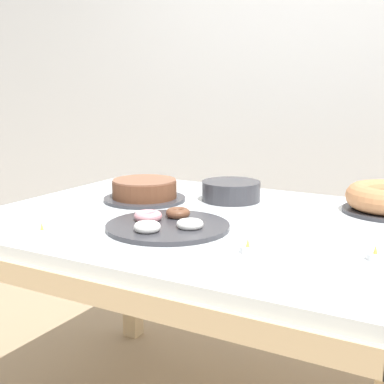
{
  "coord_description": "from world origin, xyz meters",
  "views": [
    {
      "loc": [
        0.76,
        -1.44,
        1.18
      ],
      "look_at": [
        -0.1,
        0.07,
        0.82
      ],
      "focal_mm": 50.0,
      "sensor_mm": 36.0,
      "label": 1
    }
  ],
  "objects_px": {
    "cake_chocolate_round": "(145,191)",
    "plate_stack": "(231,191)",
    "tealight_near_cakes": "(42,232)",
    "tealight_left_edge": "(248,249)",
    "tealight_right_edge": "(375,256)",
    "pastry_platter": "(167,225)",
    "tealight_near_front": "(244,188)"
  },
  "relations": [
    {
      "from": "pastry_platter",
      "to": "tealight_near_front",
      "type": "xyz_separation_m",
      "value": [
        -0.03,
        0.61,
        -0.0
      ]
    },
    {
      "from": "cake_chocolate_round",
      "to": "plate_stack",
      "type": "xyz_separation_m",
      "value": [
        0.27,
        0.15,
        -0.0
      ]
    },
    {
      "from": "pastry_platter",
      "to": "plate_stack",
      "type": "distance_m",
      "value": 0.43
    },
    {
      "from": "tealight_left_edge",
      "to": "tealight_right_edge",
      "type": "bearing_deg",
      "value": 18.9
    },
    {
      "from": "pastry_platter",
      "to": "tealight_near_cakes",
      "type": "bearing_deg",
      "value": -138.76
    },
    {
      "from": "plate_stack",
      "to": "cake_chocolate_round",
      "type": "bearing_deg",
      "value": -150.08
    },
    {
      "from": "tealight_right_edge",
      "to": "tealight_near_front",
      "type": "bearing_deg",
      "value": 135.32
    },
    {
      "from": "tealight_near_front",
      "to": "tealight_near_cakes",
      "type": "distance_m",
      "value": 0.88
    },
    {
      "from": "cake_chocolate_round",
      "to": "pastry_platter",
      "type": "xyz_separation_m",
      "value": [
        0.27,
        -0.28,
        -0.02
      ]
    },
    {
      "from": "tealight_near_front",
      "to": "tealight_right_edge",
      "type": "relative_size",
      "value": 1.0
    },
    {
      "from": "tealight_near_cakes",
      "to": "tealight_right_edge",
      "type": "bearing_deg",
      "value": 15.72
    },
    {
      "from": "plate_stack",
      "to": "tealight_left_edge",
      "type": "bearing_deg",
      "value": -60.54
    },
    {
      "from": "cake_chocolate_round",
      "to": "tealight_left_edge",
      "type": "xyz_separation_m",
      "value": [
        0.57,
        -0.37,
        -0.03
      ]
    },
    {
      "from": "tealight_left_edge",
      "to": "pastry_platter",
      "type": "bearing_deg",
      "value": 162.85
    },
    {
      "from": "cake_chocolate_round",
      "to": "pastry_platter",
      "type": "height_order",
      "value": "cake_chocolate_round"
    },
    {
      "from": "tealight_near_front",
      "to": "tealight_near_cakes",
      "type": "bearing_deg",
      "value": -105.4
    },
    {
      "from": "tealight_near_cakes",
      "to": "tealight_left_edge",
      "type": "relative_size",
      "value": 1.0
    },
    {
      "from": "cake_chocolate_round",
      "to": "pastry_platter",
      "type": "relative_size",
      "value": 0.81
    },
    {
      "from": "cake_chocolate_round",
      "to": "pastry_platter",
      "type": "bearing_deg",
      "value": -45.89
    },
    {
      "from": "plate_stack",
      "to": "tealight_left_edge",
      "type": "distance_m",
      "value": 0.6
    },
    {
      "from": "cake_chocolate_round",
      "to": "tealight_right_edge",
      "type": "xyz_separation_m",
      "value": [
        0.85,
        -0.27,
        -0.03
      ]
    },
    {
      "from": "tealight_near_cakes",
      "to": "tealight_left_edge",
      "type": "bearing_deg",
      "value": 14.04
    },
    {
      "from": "tealight_left_edge",
      "to": "plate_stack",
      "type": "bearing_deg",
      "value": 119.46
    },
    {
      "from": "plate_stack",
      "to": "tealight_near_front",
      "type": "height_order",
      "value": "plate_stack"
    },
    {
      "from": "cake_chocolate_round",
      "to": "tealight_near_cakes",
      "type": "distance_m",
      "value": 0.51
    },
    {
      "from": "tealight_near_front",
      "to": "pastry_platter",
      "type": "bearing_deg",
      "value": -87.13
    },
    {
      "from": "tealight_near_cakes",
      "to": "plate_stack",
      "type": "bearing_deg",
      "value": 68.45
    },
    {
      "from": "cake_chocolate_round",
      "to": "tealight_left_edge",
      "type": "bearing_deg",
      "value": -33.18
    },
    {
      "from": "tealight_near_cakes",
      "to": "tealight_left_edge",
      "type": "distance_m",
      "value": 0.58
    },
    {
      "from": "pastry_platter",
      "to": "tealight_near_cakes",
      "type": "relative_size",
      "value": 9.01
    },
    {
      "from": "cake_chocolate_round",
      "to": "tealight_right_edge",
      "type": "height_order",
      "value": "cake_chocolate_round"
    },
    {
      "from": "tealight_near_front",
      "to": "tealight_right_edge",
      "type": "distance_m",
      "value": 0.86
    }
  ]
}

